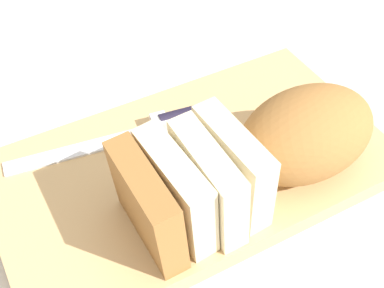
{
  "coord_description": "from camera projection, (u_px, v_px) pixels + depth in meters",
  "views": [
    {
      "loc": [
        0.19,
        0.37,
        0.49
      ],
      "look_at": [
        0.0,
        0.0,
        0.05
      ],
      "focal_mm": 48.17,
      "sensor_mm": 36.0,
      "label": 1
    }
  ],
  "objects": [
    {
      "name": "cutting_board",
      "position": [
        192.0,
        168.0,
        0.63
      ],
      "size": [
        0.48,
        0.28,
        0.02
      ],
      "primitive_type": "cube",
      "rotation": [
        0.0,
        0.0,
        0.03
      ],
      "color": "tan",
      "rests_on": "ground_plane"
    },
    {
      "name": "crumb_stray_left",
      "position": [
        229.0,
        165.0,
        0.62
      ],
      "size": [
        0.01,
        0.01,
        0.01
      ],
      "primitive_type": "sphere",
      "color": "tan",
      "rests_on": "cutting_board"
    },
    {
      "name": "crumb_near_knife",
      "position": [
        214.0,
        144.0,
        0.64
      ],
      "size": [
        0.01,
        0.01,
        0.01
      ],
      "primitive_type": "sphere",
      "color": "tan",
      "rests_on": "cutting_board"
    },
    {
      "name": "bread_knife",
      "position": [
        157.0,
        126.0,
        0.66
      ],
      "size": [
        0.26,
        0.05,
        0.02
      ],
      "rotation": [
        0.0,
        0.0,
        -0.11
      ],
      "color": "silver",
      "rests_on": "cutting_board"
    },
    {
      "name": "bread_loaf",
      "position": [
        263.0,
        153.0,
        0.57
      ],
      "size": [
        0.31,
        0.13,
        0.1
      ],
      "rotation": [
        0.0,
        0.0,
        0.07
      ],
      "color": "#996633",
      "rests_on": "cutting_board"
    },
    {
      "name": "ground_plane",
      "position": [
        192.0,
        174.0,
        0.64
      ],
      "size": [
        3.0,
        3.0,
        0.0
      ],
      "primitive_type": "plane",
      "color": "beige"
    },
    {
      "name": "crumb_near_loaf",
      "position": [
        170.0,
        169.0,
        0.61
      ],
      "size": [
        0.01,
        0.01,
        0.01
      ],
      "primitive_type": "sphere",
      "color": "tan",
      "rests_on": "cutting_board"
    }
  ]
}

